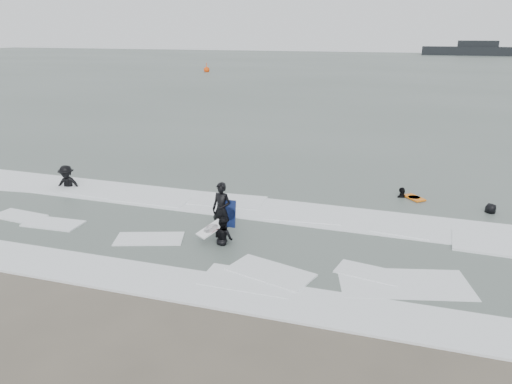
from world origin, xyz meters
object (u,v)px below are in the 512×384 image
(buoy, at_px, (207,70))
(vessel_horizon, at_px, (477,50))
(surfer_centre, at_px, (222,235))
(surfer_right_far, at_px, (490,214))
(surfer_breaker, at_px, (68,189))
(surfer_right_near, at_px, (402,198))
(surfer_wading, at_px, (224,244))

(buoy, relative_size, vessel_horizon, 0.06)
(surfer_centre, distance_m, surfer_right_far, 10.61)
(surfer_breaker, distance_m, surfer_right_far, 18.12)
(surfer_breaker, height_order, buoy, buoy)
(surfer_right_near, relative_size, buoy, 0.99)
(surfer_wading, xyz_separation_m, surfer_breaker, (-9.12, 3.50, 0.00))
(vessel_horizon, bearing_deg, surfer_centre, -97.28)
(surfer_centre, xyz_separation_m, vessel_horizon, (18.46, 144.46, 1.50))
(surfer_right_near, distance_m, buoy, 69.26)
(surfer_right_far, bearing_deg, surfer_right_near, -58.55)
(surfer_breaker, relative_size, vessel_horizon, 0.07)
(surfer_wading, relative_size, buoy, 0.93)
(surfer_right_near, xyz_separation_m, buoy, (-35.81, 59.28, 0.42))
(surfer_breaker, bearing_deg, vessel_horizon, 68.45)
(surfer_right_far, bearing_deg, surfer_wading, -8.63)
(surfer_breaker, height_order, vessel_horizon, vessel_horizon)
(surfer_breaker, distance_m, surfer_right_near, 14.95)
(surfer_breaker, relative_size, buoy, 1.17)
(surfer_breaker, distance_m, buoy, 66.31)
(surfer_centre, height_order, buoy, buoy)
(surfer_centre, xyz_separation_m, surfer_right_near, (5.76, 6.28, 0.00))
(surfer_wading, xyz_separation_m, surfer_right_near, (5.41, 7.01, 0.00))
(surfer_centre, relative_size, surfer_wading, 1.27)
(buoy, xyz_separation_m, vessel_horizon, (48.50, 78.90, 1.09))
(surfer_right_far, distance_m, vessel_horizon, 139.43)
(vessel_horizon, bearing_deg, surfer_breaker, -100.87)
(surfer_wading, height_order, surfer_right_near, surfer_right_near)
(surfer_right_near, bearing_deg, surfer_breaker, -25.89)
(surfer_centre, bearing_deg, surfer_right_near, 56.39)
(surfer_wading, xyz_separation_m, surfer_right_far, (8.81, 6.09, 0.00))
(surfer_centre, height_order, surfer_wading, surfer_centre)
(surfer_centre, distance_m, surfer_right_near, 8.52)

